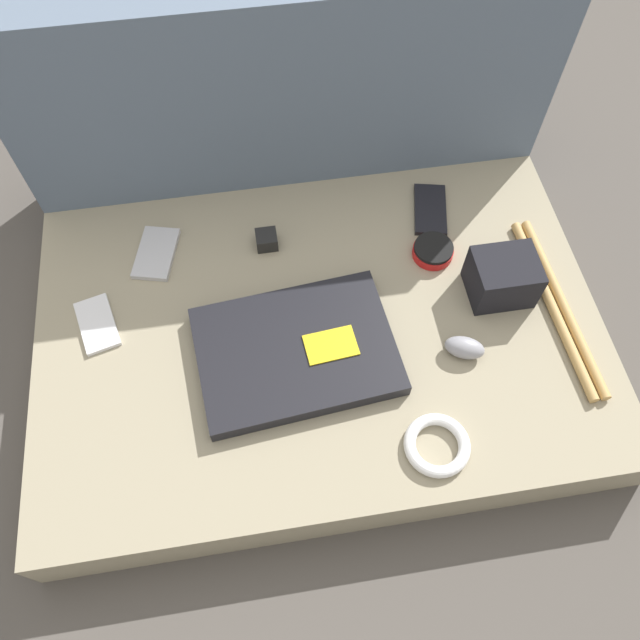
# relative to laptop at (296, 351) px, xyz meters

# --- Properties ---
(ground_plane) EXTENTS (8.00, 8.00, 0.00)m
(ground_plane) POSITION_rel_laptop_xyz_m (0.05, 0.05, -0.12)
(ground_plane) COLOR #4C4742
(couch_seat) EXTENTS (1.04, 0.70, 0.11)m
(couch_seat) POSITION_rel_laptop_xyz_m (0.05, 0.05, -0.07)
(couch_seat) COLOR gray
(couch_seat) RESTS_ON ground_plane
(couch_backrest) EXTENTS (1.04, 0.20, 0.51)m
(couch_backrest) POSITION_rel_laptop_xyz_m (0.05, 0.50, 0.13)
(couch_backrest) COLOR slate
(couch_backrest) RESTS_ON ground_plane
(laptop) EXTENTS (0.37, 0.28, 0.03)m
(laptop) POSITION_rel_laptop_xyz_m (0.00, 0.00, 0.00)
(laptop) COLOR black
(laptop) RESTS_ON couch_seat
(computer_mouse) EXTENTS (0.08, 0.06, 0.04)m
(computer_mouse) POSITION_rel_laptop_xyz_m (0.29, -0.04, 0.00)
(computer_mouse) COLOR gray
(computer_mouse) RESTS_ON couch_seat
(speaker_puck) EXTENTS (0.08, 0.08, 0.03)m
(speaker_puck) POSITION_rel_laptop_xyz_m (0.29, 0.18, -0.00)
(speaker_puck) COLOR red
(speaker_puck) RESTS_ON couch_seat
(phone_silver) EXTENTS (0.09, 0.13, 0.01)m
(phone_silver) POSITION_rel_laptop_xyz_m (-0.35, 0.12, -0.01)
(phone_silver) COLOR silver
(phone_silver) RESTS_ON couch_seat
(phone_black) EXTENTS (0.09, 0.14, 0.01)m
(phone_black) POSITION_rel_laptop_xyz_m (0.32, 0.28, -0.01)
(phone_black) COLOR black
(phone_black) RESTS_ON couch_seat
(phone_small) EXTENTS (0.10, 0.14, 0.01)m
(phone_small) POSITION_rel_laptop_xyz_m (-0.24, 0.26, -0.01)
(phone_small) COLOR #B7B7BC
(phone_small) RESTS_ON couch_seat
(camera_pouch) EXTENTS (0.12, 0.10, 0.09)m
(camera_pouch) POSITION_rel_laptop_xyz_m (0.39, 0.08, 0.03)
(camera_pouch) COLOR black
(camera_pouch) RESTS_ON couch_seat
(charger_brick) EXTENTS (0.04, 0.04, 0.03)m
(charger_brick) POSITION_rel_laptop_xyz_m (-0.02, 0.25, 0.00)
(charger_brick) COLOR black
(charger_brick) RESTS_ON couch_seat
(cable_coil) EXTENTS (0.11, 0.11, 0.02)m
(cable_coil) POSITION_rel_laptop_xyz_m (0.20, -0.21, -0.01)
(cable_coil) COLOR white
(cable_coil) RESTS_ON couch_seat
(drumstick_pair) EXTENTS (0.05, 0.39, 0.02)m
(drumstick_pair) POSITION_rel_laptop_xyz_m (0.49, 0.02, -0.01)
(drumstick_pair) COLOR tan
(drumstick_pair) RESTS_ON couch_seat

